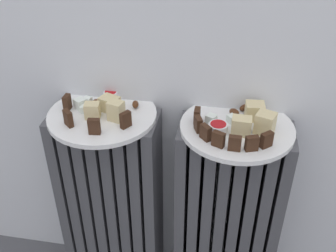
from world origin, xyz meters
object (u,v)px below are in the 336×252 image
radiator_left (112,206)px  jam_bowl_left (111,95)px  radiator_right (226,221)px  plate_left (102,115)px  fork (243,128)px  plate_right (237,128)px  jam_bowl_right (218,127)px

radiator_left → jam_bowl_left: jam_bowl_left is taller
radiator_right → plate_left: (-0.34, 0.00, 0.32)m
jam_bowl_left → fork: (0.35, -0.08, -0.01)m
plate_right → radiator_right: bearing=0.0°
plate_right → jam_bowl_right: bearing=-143.6°
radiator_left → jam_bowl_left: size_ratio=16.63×
radiator_left → plate_right: size_ratio=2.26×
radiator_left → jam_bowl_right: 0.45m
radiator_left → plate_right: 0.46m
plate_left → fork: (0.35, -0.01, 0.01)m
fork → radiator_right: bearing=143.0°
radiator_left → jam_bowl_right: size_ratio=13.77×
plate_right → fork: bearing=-37.0°
jam_bowl_left → plate_left: bearing=-91.5°
jam_bowl_right → fork: bearing=21.5°
radiator_left → jam_bowl_right: (0.29, -0.03, 0.34)m
plate_right → jam_bowl_right: jam_bowl_right is taller
jam_bowl_left → fork: jam_bowl_left is taller
plate_right → jam_bowl_left: jam_bowl_left is taller
plate_left → radiator_left: bearing=180.0°
radiator_right → jam_bowl_right: 0.34m
jam_bowl_left → plate_right: bearing=-12.3°
jam_bowl_left → fork: bearing=-13.4°
radiator_right → plate_right: (-0.00, 0.00, 0.32)m
radiator_left → jam_bowl_left: bearing=88.5°
plate_right → jam_bowl_left: (-0.33, 0.07, 0.02)m
radiator_right → plate_right: plate_right is taller
fork → jam_bowl_right: bearing=-158.5°
radiator_right → jam_bowl_left: bearing=167.7°
radiator_right → jam_bowl_right: bearing=-143.6°
plate_left → jam_bowl_right: jam_bowl_right is taller
jam_bowl_right → plate_left: bearing=173.6°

